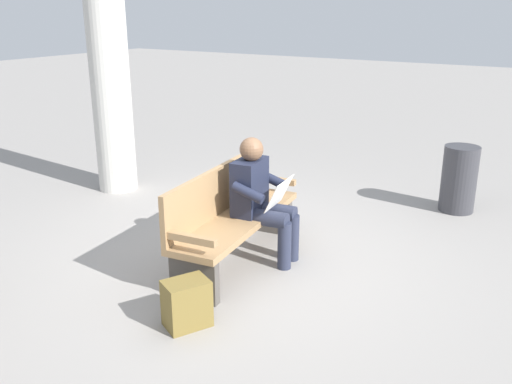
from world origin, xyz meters
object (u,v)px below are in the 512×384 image
object	(u,v)px
bench_near	(231,215)
support_pillar	(109,61)
backpack	(186,303)
trash_bin	(459,179)
person_seated	(261,196)

from	to	relation	value
bench_near	support_pillar	xyz separation A→B (m)	(-1.03, -2.51, 1.20)
backpack	trash_bin	world-z (taller)	trash_bin
bench_near	trash_bin	world-z (taller)	bench_near
support_pillar	trash_bin	bearing A→B (deg)	110.41
person_seated	support_pillar	size ratio (longest dim) A/B	0.36
backpack	person_seated	bearing A→B (deg)	-173.90
person_seated	backpack	xyz separation A→B (m)	(1.30, 0.14, -0.45)
bench_near	support_pillar	size ratio (longest dim) A/B	0.56
support_pillar	trash_bin	world-z (taller)	support_pillar
bench_near	trash_bin	xyz separation A→B (m)	(-2.53, 1.50, -0.07)
support_pillar	bench_near	bearing A→B (deg)	67.66
support_pillar	trash_bin	xyz separation A→B (m)	(-1.49, 4.01, -1.27)
trash_bin	person_seated	bearing A→B (deg)	-28.79
bench_near	person_seated	xyz separation A→B (m)	(-0.18, 0.21, 0.17)
backpack	support_pillar	xyz separation A→B (m)	(-2.15, -2.86, 1.48)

